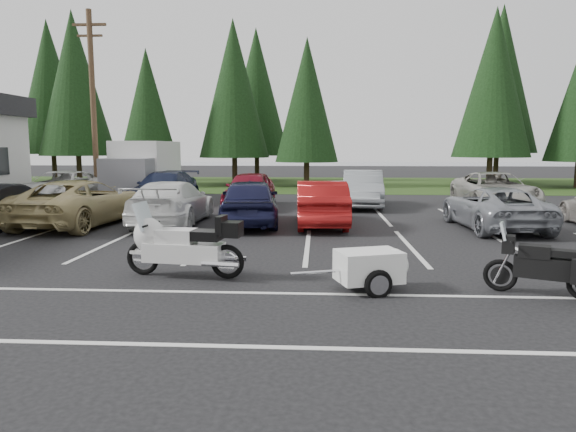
# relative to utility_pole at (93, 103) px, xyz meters

# --- Properties ---
(ground) EXTENTS (120.00, 120.00, 0.00)m
(ground) POSITION_rel_utility_pole_xyz_m (10.00, -12.00, -4.70)
(ground) COLOR black
(ground) RESTS_ON ground
(grass_strip) EXTENTS (80.00, 16.00, 0.01)m
(grass_strip) POSITION_rel_utility_pole_xyz_m (10.00, 12.00, -4.69)
(grass_strip) COLOR #1E3711
(grass_strip) RESTS_ON ground
(lake_water) EXTENTS (70.00, 50.00, 0.02)m
(lake_water) POSITION_rel_utility_pole_xyz_m (14.00, 43.00, -4.70)
(lake_water) COLOR slate
(lake_water) RESTS_ON ground
(utility_pole) EXTENTS (1.60, 0.26, 9.00)m
(utility_pole) POSITION_rel_utility_pole_xyz_m (0.00, 0.00, 0.00)
(utility_pole) COLOR #473321
(utility_pole) RESTS_ON ground
(box_truck) EXTENTS (2.40, 5.60, 2.90)m
(box_truck) POSITION_rel_utility_pole_xyz_m (2.00, 0.50, -3.25)
(box_truck) COLOR silver
(box_truck) RESTS_ON ground
(stall_markings) EXTENTS (32.00, 16.00, 0.01)m
(stall_markings) POSITION_rel_utility_pole_xyz_m (10.00, -10.00, -4.69)
(stall_markings) COLOR silver
(stall_markings) RESTS_ON ground
(conifer_2) EXTENTS (5.10, 5.10, 11.89)m
(conifer_2) POSITION_rel_utility_pole_xyz_m (-6.00, 10.80, 2.25)
(conifer_2) COLOR #332316
(conifer_2) RESTS_ON ground
(conifer_3) EXTENTS (3.87, 3.87, 9.02)m
(conifer_3) POSITION_rel_utility_pole_xyz_m (-0.50, 9.40, 0.57)
(conifer_3) COLOR #332316
(conifer_3) RESTS_ON ground
(conifer_4) EXTENTS (4.80, 4.80, 11.17)m
(conifer_4) POSITION_rel_utility_pole_xyz_m (5.00, 10.90, 1.83)
(conifer_4) COLOR #332316
(conifer_4) RESTS_ON ground
(conifer_5) EXTENTS (4.14, 4.14, 9.63)m
(conifer_5) POSITION_rel_utility_pole_xyz_m (10.00, 9.60, 0.93)
(conifer_5) COLOR #332316
(conifer_5) RESTS_ON ground
(conifer_6) EXTENTS (4.93, 4.93, 11.48)m
(conifer_6) POSITION_rel_utility_pole_xyz_m (22.00, 10.10, 2.01)
(conifer_6) COLOR #332316
(conifer_6) RESTS_ON ground
(conifer_back_a) EXTENTS (5.28, 5.28, 12.30)m
(conifer_back_a) POSITION_rel_utility_pole_xyz_m (-10.00, 15.00, 2.49)
(conifer_back_a) COLOR #332316
(conifer_back_a) RESTS_ON ground
(conifer_back_b) EXTENTS (4.97, 4.97, 11.58)m
(conifer_back_b) POSITION_rel_utility_pole_xyz_m (6.00, 15.50, 2.07)
(conifer_back_b) COLOR #332316
(conifer_back_b) RESTS_ON ground
(conifer_back_c) EXTENTS (5.50, 5.50, 12.81)m
(conifer_back_c) POSITION_rel_utility_pole_xyz_m (24.00, 14.80, 2.80)
(conifer_back_c) COLOR #332316
(conifer_back_c) RESTS_ON ground
(car_near_1) EXTENTS (1.58, 4.39, 1.44)m
(car_near_1) POSITION_rel_utility_pole_xyz_m (0.42, -8.29, -3.98)
(car_near_1) COLOR black
(car_near_1) RESTS_ON ground
(car_near_2) EXTENTS (3.07, 5.74, 1.53)m
(car_near_2) POSITION_rel_utility_pole_xyz_m (2.84, -7.77, -3.93)
(car_near_2) COLOR tan
(car_near_2) RESTS_ON ground
(car_near_3) EXTENTS (2.10, 5.10, 1.48)m
(car_near_3) POSITION_rel_utility_pole_xyz_m (5.82, -7.33, -3.96)
(car_near_3) COLOR white
(car_near_3) RESTS_ON ground
(car_near_4) EXTENTS (2.35, 4.85, 1.60)m
(car_near_4) POSITION_rel_utility_pole_xyz_m (8.48, -7.37, -3.90)
(car_near_4) COLOR #151736
(car_near_4) RESTS_ON ground
(car_near_5) EXTENTS (1.81, 4.65, 1.51)m
(car_near_5) POSITION_rel_utility_pole_xyz_m (10.87, -7.34, -3.94)
(car_near_5) COLOR maroon
(car_near_5) RESTS_ON ground
(car_near_6) EXTENTS (2.49, 4.97, 1.35)m
(car_near_6) POSITION_rel_utility_pole_xyz_m (16.41, -7.72, -4.02)
(car_near_6) COLOR gray
(car_near_6) RESTS_ON ground
(car_far_0) EXTENTS (2.56, 5.52, 1.53)m
(car_far_0) POSITION_rel_utility_pole_xyz_m (-0.92, -1.72, -3.93)
(car_far_0) COLOR silver
(car_far_0) RESTS_ON ground
(car_far_1) EXTENTS (2.32, 5.31, 1.52)m
(car_far_1) POSITION_rel_utility_pole_xyz_m (3.89, -1.81, -3.94)
(car_far_1) COLOR #151C36
(car_far_1) RESTS_ON ground
(car_far_2) EXTENTS (2.04, 4.69, 1.57)m
(car_far_2) POSITION_rel_utility_pole_xyz_m (7.82, -2.40, -3.91)
(car_far_2) COLOR maroon
(car_far_2) RESTS_ON ground
(car_far_3) EXTENTS (2.02, 4.93, 1.59)m
(car_far_3) POSITION_rel_utility_pole_xyz_m (12.74, -1.78, -3.90)
(car_far_3) COLOR gray
(car_far_3) RESTS_ON ground
(car_far_4) EXTENTS (2.56, 5.55, 1.54)m
(car_far_4) POSITION_rel_utility_pole_xyz_m (18.33, -1.98, -3.93)
(car_far_4) COLOR #9D9A90
(car_far_4) RESTS_ON ground
(touring_motorcycle) EXTENTS (2.84, 1.20, 1.53)m
(touring_motorcycle) POSITION_rel_utility_pole_xyz_m (8.09, -14.41, -3.93)
(touring_motorcycle) COLOR silver
(touring_motorcycle) RESTS_ON ground
(cargo_trailer) EXTENTS (1.84, 1.38, 0.76)m
(cargo_trailer) POSITION_rel_utility_pole_xyz_m (11.70, -15.20, -4.32)
(cargo_trailer) COLOR white
(cargo_trailer) RESTS_ON ground
(adventure_motorcycle) EXTENTS (2.26, 1.56, 1.30)m
(adventure_motorcycle) POSITION_rel_utility_pole_xyz_m (14.70, -15.39, -4.05)
(adventure_motorcycle) COLOR black
(adventure_motorcycle) RESTS_ON ground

